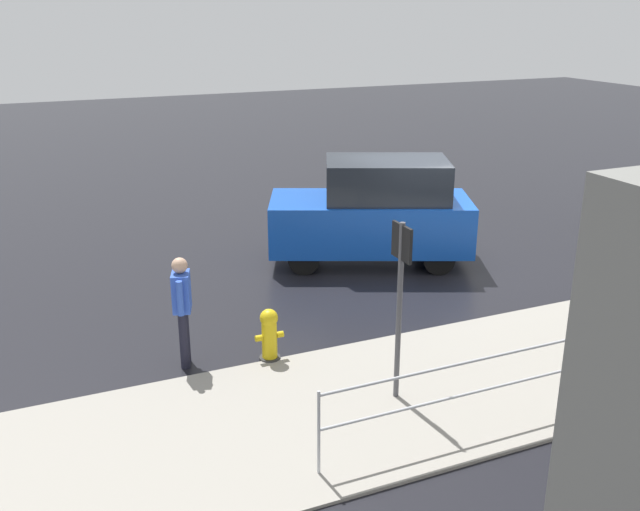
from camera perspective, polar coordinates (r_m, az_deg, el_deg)
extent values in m
plane|color=black|center=(14.25, 8.51, -0.77)|extent=(60.00, 60.00, 0.00)
cube|color=gray|center=(11.20, 19.88, -7.43)|extent=(24.00, 3.20, 0.04)
cube|color=blue|center=(14.12, 3.99, 2.61)|extent=(4.25, 3.12, 0.99)
cube|color=#1E232B|center=(13.91, 5.37, 6.08)|extent=(2.74, 2.31, 0.77)
cylinder|color=black|center=(13.56, -1.30, -0.25)|extent=(0.64, 0.44, 0.60)
cylinder|color=black|center=(14.92, -1.16, 1.59)|extent=(0.64, 0.44, 0.60)
cylinder|color=black|center=(13.74, 9.50, -0.25)|extent=(0.64, 0.44, 0.60)
cylinder|color=black|center=(15.08, 8.66, 1.57)|extent=(0.64, 0.44, 0.60)
cylinder|color=gold|center=(10.30, -4.06, -6.84)|extent=(0.22, 0.22, 0.62)
sphere|color=gold|center=(10.15, -4.11, -5.00)|extent=(0.26, 0.26, 0.26)
cylinder|color=gold|center=(10.32, -3.23, -6.32)|extent=(0.10, 0.09, 0.09)
cylinder|color=gold|center=(10.22, -4.92, -6.61)|extent=(0.10, 0.09, 0.09)
cylinder|color=#2D2D2D|center=(10.43, -4.03, -8.22)|extent=(0.31, 0.31, 0.06)
cube|color=blue|center=(10.01, -11.04, -2.86)|extent=(0.34, 0.42, 0.55)
sphere|color=tan|center=(9.87, -11.18, -0.79)|extent=(0.22, 0.22, 0.22)
cylinder|color=#1E1E2D|center=(10.37, -10.75, -6.25)|extent=(0.13, 0.13, 0.85)
cylinder|color=#1E1E2D|center=(10.21, -10.82, -6.69)|extent=(0.13, 0.13, 0.85)
cylinder|color=blue|center=(10.23, -10.93, -2.35)|extent=(0.09, 0.09, 0.50)
cylinder|color=blue|center=(9.79, -11.14, -3.39)|extent=(0.09, 0.09, 0.50)
cylinder|color=#B7BABF|center=(9.48, 19.03, -8.93)|extent=(0.04, 0.04, 1.05)
cylinder|color=#B7BABF|center=(7.84, -0.10, -14.12)|extent=(0.04, 0.04, 1.05)
cylinder|color=#4C4C51|center=(9.00, 6.34, -4.70)|extent=(0.07, 0.07, 2.40)
cube|color=black|center=(8.66, 6.57, 1.06)|extent=(0.04, 0.44, 0.44)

